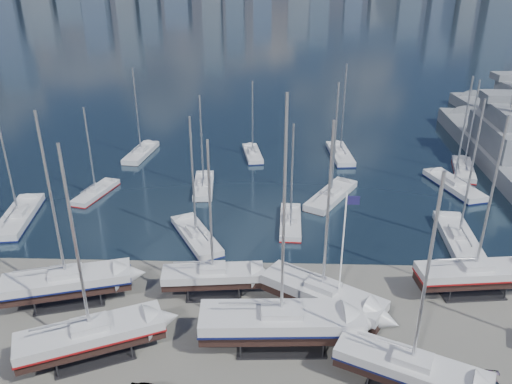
{
  "coord_description": "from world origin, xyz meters",
  "views": [
    {
      "loc": [
        -2.14,
        -42.01,
        26.86
      ],
      "look_at": [
        -3.85,
        8.0,
        4.06
      ],
      "focal_mm": 35.0,
      "sensor_mm": 36.0,
      "label": 1
    }
  ],
  "objects_px": {
    "naval_ship_west": "(508,120)",
    "sailboat_cradle_0": "(67,282)",
    "flagpole": "(343,252)",
    "naval_ship_east": "(501,153)"
  },
  "relations": [
    {
      "from": "naval_ship_east",
      "to": "naval_ship_west",
      "type": "distance_m",
      "value": 19.13
    },
    {
      "from": "sailboat_cradle_0",
      "to": "naval_ship_east",
      "type": "height_order",
      "value": "sailboat_cradle_0"
    },
    {
      "from": "sailboat_cradle_0",
      "to": "naval_ship_west",
      "type": "bearing_deg",
      "value": 25.41
    },
    {
      "from": "naval_ship_west",
      "to": "sailboat_cradle_0",
      "type": "bearing_deg",
      "value": 127.74
    },
    {
      "from": "naval_ship_east",
      "to": "naval_ship_west",
      "type": "bearing_deg",
      "value": -23.11
    },
    {
      "from": "sailboat_cradle_0",
      "to": "naval_ship_west",
      "type": "relative_size",
      "value": 0.44
    },
    {
      "from": "sailboat_cradle_0",
      "to": "naval_ship_east",
      "type": "bearing_deg",
      "value": 18.6
    },
    {
      "from": "sailboat_cradle_0",
      "to": "flagpole",
      "type": "height_order",
      "value": "sailboat_cradle_0"
    },
    {
      "from": "flagpole",
      "to": "naval_ship_west",
      "type": "bearing_deg",
      "value": 56.2
    },
    {
      "from": "sailboat_cradle_0",
      "to": "naval_ship_west",
      "type": "height_order",
      "value": "sailboat_cradle_0"
    }
  ]
}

